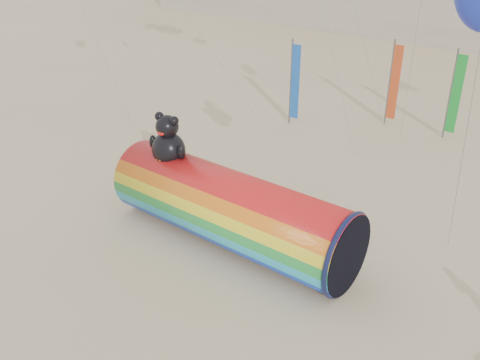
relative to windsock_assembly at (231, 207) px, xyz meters
The scene contains 3 objects.
ground 1.85m from the windsock_assembly, 133.58° to the right, with size 160.00×160.00×0.00m, color #CCB58C.
windsock_assembly is the anchor object (origin of this frame).
festival_banners 15.03m from the windsock_assembly, 93.33° to the left, with size 9.02×3.67×5.20m.
Camera 1 is at (12.07, -13.30, 12.03)m, focal length 40.00 mm.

